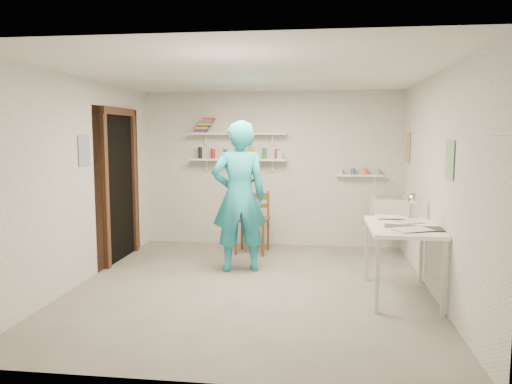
# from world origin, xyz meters

# --- Properties ---
(floor) EXTENTS (4.00, 4.50, 0.02)m
(floor) POSITION_xyz_m (0.00, 0.00, -0.01)
(floor) COLOR slate
(floor) RESTS_ON ground
(ceiling) EXTENTS (4.00, 4.50, 0.02)m
(ceiling) POSITION_xyz_m (0.00, 0.00, 2.41)
(ceiling) COLOR silver
(ceiling) RESTS_ON wall_back
(wall_back) EXTENTS (4.00, 0.02, 2.40)m
(wall_back) POSITION_xyz_m (0.00, 2.26, 1.20)
(wall_back) COLOR silver
(wall_back) RESTS_ON ground
(wall_front) EXTENTS (4.00, 0.02, 2.40)m
(wall_front) POSITION_xyz_m (0.00, -2.26, 1.20)
(wall_front) COLOR silver
(wall_front) RESTS_ON ground
(wall_left) EXTENTS (0.02, 4.50, 2.40)m
(wall_left) POSITION_xyz_m (-2.01, 0.00, 1.20)
(wall_left) COLOR silver
(wall_left) RESTS_ON ground
(wall_right) EXTENTS (0.02, 4.50, 2.40)m
(wall_right) POSITION_xyz_m (2.01, 0.00, 1.20)
(wall_right) COLOR silver
(wall_right) RESTS_ON ground
(doorway_recess) EXTENTS (0.02, 0.90, 2.00)m
(doorway_recess) POSITION_xyz_m (-1.99, 1.05, 1.00)
(doorway_recess) COLOR black
(doorway_recess) RESTS_ON wall_left
(corridor_box) EXTENTS (1.40, 1.50, 2.10)m
(corridor_box) POSITION_xyz_m (-2.70, 1.05, 1.05)
(corridor_box) COLOR brown
(corridor_box) RESTS_ON ground
(door_lintel) EXTENTS (0.06, 1.05, 0.10)m
(door_lintel) POSITION_xyz_m (-1.97, 1.05, 2.05)
(door_lintel) COLOR brown
(door_lintel) RESTS_ON wall_left
(door_jamb_near) EXTENTS (0.06, 0.10, 2.00)m
(door_jamb_near) POSITION_xyz_m (-1.97, 0.55, 1.00)
(door_jamb_near) COLOR brown
(door_jamb_near) RESTS_ON ground
(door_jamb_far) EXTENTS (0.06, 0.10, 2.00)m
(door_jamb_far) POSITION_xyz_m (-1.97, 1.55, 1.00)
(door_jamb_far) COLOR brown
(door_jamb_far) RESTS_ON ground
(shelf_lower) EXTENTS (1.50, 0.22, 0.03)m
(shelf_lower) POSITION_xyz_m (-0.50, 2.13, 1.35)
(shelf_lower) COLOR white
(shelf_lower) RESTS_ON wall_back
(shelf_upper) EXTENTS (1.50, 0.22, 0.03)m
(shelf_upper) POSITION_xyz_m (-0.50, 2.13, 1.75)
(shelf_upper) COLOR white
(shelf_upper) RESTS_ON wall_back
(ledge_shelf) EXTENTS (0.70, 0.14, 0.03)m
(ledge_shelf) POSITION_xyz_m (1.35, 2.17, 1.12)
(ledge_shelf) COLOR white
(ledge_shelf) RESTS_ON wall_back
(poster_left) EXTENTS (0.01, 0.28, 0.36)m
(poster_left) POSITION_xyz_m (-1.99, 0.05, 1.55)
(poster_left) COLOR #334C7F
(poster_left) RESTS_ON wall_left
(poster_right_a) EXTENTS (0.01, 0.34, 0.42)m
(poster_right_a) POSITION_xyz_m (1.99, 1.80, 1.55)
(poster_right_a) COLOR #995933
(poster_right_a) RESTS_ON wall_right
(poster_right_b) EXTENTS (0.01, 0.30, 0.38)m
(poster_right_b) POSITION_xyz_m (1.99, -0.55, 1.50)
(poster_right_b) COLOR #3F724C
(poster_right_b) RESTS_ON wall_right
(belfast_sink) EXTENTS (0.48, 0.60, 0.30)m
(belfast_sink) POSITION_xyz_m (1.75, 1.70, 0.70)
(belfast_sink) COLOR white
(belfast_sink) RESTS_ON wall_right
(man) EXTENTS (0.80, 0.63, 1.91)m
(man) POSITION_xyz_m (-0.25, 0.67, 0.95)
(man) COLOR #23A3B3
(man) RESTS_ON ground
(wall_clock) EXTENTS (0.34, 0.13, 0.34)m
(wall_clock) POSITION_xyz_m (-0.19, 0.88, 1.27)
(wall_clock) COLOR beige
(wall_clock) RESTS_ON man
(wooden_chair) EXTENTS (0.50, 0.48, 1.00)m
(wooden_chair) POSITION_xyz_m (-0.22, 1.65, 0.50)
(wooden_chair) COLOR brown
(wooden_chair) RESTS_ON ground
(work_table) EXTENTS (0.70, 1.17, 0.78)m
(work_table) POSITION_xyz_m (1.64, -0.14, 0.39)
(work_table) COLOR white
(work_table) RESTS_ON ground
(desk_lamp) EXTENTS (0.15, 0.15, 0.15)m
(desk_lamp) POSITION_xyz_m (1.83, 0.33, 1.00)
(desk_lamp) COLOR silver
(desk_lamp) RESTS_ON work_table
(spray_cans) EXTENTS (1.26, 0.06, 0.17)m
(spray_cans) POSITION_xyz_m (-0.50, 2.13, 1.45)
(spray_cans) COLOR black
(spray_cans) RESTS_ON shelf_lower
(book_stack) EXTENTS (0.32, 0.14, 0.22)m
(book_stack) POSITION_xyz_m (-1.03, 2.13, 1.88)
(book_stack) COLOR red
(book_stack) RESTS_ON shelf_upper
(ledge_pots) EXTENTS (0.48, 0.07, 0.09)m
(ledge_pots) POSITION_xyz_m (1.35, 2.17, 1.18)
(ledge_pots) COLOR silver
(ledge_pots) RESTS_ON ledge_shelf
(papers) EXTENTS (0.30, 0.22, 0.02)m
(papers) POSITION_xyz_m (1.64, -0.14, 0.79)
(papers) COLOR silver
(papers) RESTS_ON work_table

